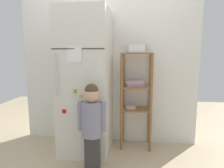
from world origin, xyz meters
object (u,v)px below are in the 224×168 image
(pantry_shelf_unit, at_px, (136,92))
(fruit_bin, at_px, (138,50))
(child_standing, at_px, (92,119))
(refrigerator, at_px, (86,82))

(pantry_shelf_unit, relative_size, fruit_bin, 5.67)
(child_standing, bearing_deg, pantry_shelf_unit, 54.59)
(pantry_shelf_unit, bearing_deg, refrigerator, -164.38)
(child_standing, distance_m, fruit_bin, 1.08)
(child_standing, height_order, fruit_bin, fruit_bin)
(pantry_shelf_unit, distance_m, fruit_bin, 0.56)
(refrigerator, bearing_deg, child_standing, -68.56)
(refrigerator, height_order, pantry_shelf_unit, refrigerator)
(child_standing, relative_size, fruit_bin, 4.26)
(refrigerator, height_order, child_standing, refrigerator)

